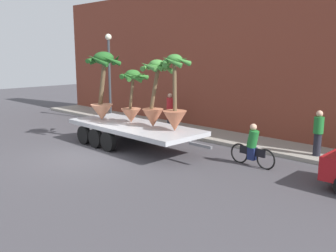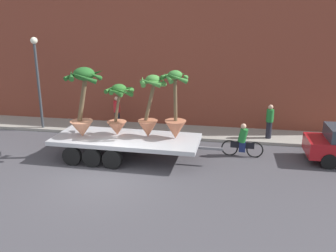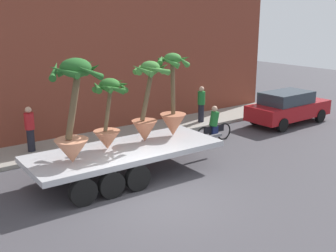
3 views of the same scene
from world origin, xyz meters
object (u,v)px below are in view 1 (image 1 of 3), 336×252
(potted_palm_front, at_px, (175,103))
(street_lamp, at_px, (109,65))
(potted_palm_extra, at_px, (155,97))
(potted_palm_middle, at_px, (103,86))
(potted_palm_rear, at_px, (132,97))
(pedestrian_near_gate, at_px, (170,109))
(flatbed_trailer, at_px, (130,129))
(cyclist, at_px, (252,147))
(pedestrian_far_left, at_px, (318,132))

(potted_palm_front, bearing_deg, street_lamp, 159.60)
(potted_palm_extra, bearing_deg, potted_palm_middle, -170.52)
(potted_palm_rear, bearing_deg, pedestrian_near_gate, 109.61)
(potted_palm_rear, height_order, street_lamp, street_lamp)
(potted_palm_rear, height_order, pedestrian_near_gate, potted_palm_rear)
(potted_palm_middle, height_order, street_lamp, street_lamp)
(street_lamp, bearing_deg, flatbed_trailer, -30.01)
(pedestrian_near_gate, bearing_deg, cyclist, -22.71)
(potted_palm_rear, xyz_separation_m, street_lamp, (-5.33, 2.89, 1.15))
(potted_palm_front, distance_m, pedestrian_near_gate, 5.47)
(flatbed_trailer, relative_size, pedestrian_near_gate, 4.27)
(pedestrian_far_left, bearing_deg, cyclist, -119.40)
(pedestrian_far_left, relative_size, street_lamp, 0.35)
(potted_palm_middle, height_order, cyclist, potted_palm_middle)
(street_lamp, bearing_deg, pedestrian_far_left, 1.81)
(potted_palm_extra, bearing_deg, potted_palm_rear, 178.66)
(flatbed_trailer, relative_size, potted_palm_rear, 3.23)
(flatbed_trailer, xyz_separation_m, potted_palm_middle, (-1.53, -0.22, 1.70))
(potted_palm_front, height_order, potted_palm_extra, potted_palm_front)
(street_lamp, bearing_deg, pedestrian_near_gate, 11.78)
(potted_palm_middle, xyz_separation_m, potted_palm_extra, (2.79, 0.47, -0.26))
(potted_palm_rear, xyz_separation_m, potted_palm_middle, (-1.37, -0.50, 0.39))
(flatbed_trailer, bearing_deg, pedestrian_far_left, 28.52)
(pedestrian_near_gate, bearing_deg, flatbed_trailer, -69.67)
(pedestrian_near_gate, height_order, pedestrian_far_left, same)
(pedestrian_far_left, bearing_deg, potted_palm_middle, -154.96)
(cyclist, distance_m, pedestrian_near_gate, 7.27)
(pedestrian_near_gate, bearing_deg, street_lamp, -168.22)
(potted_palm_front, height_order, cyclist, potted_palm_front)
(cyclist, bearing_deg, potted_palm_middle, -168.11)
(flatbed_trailer, distance_m, street_lamp, 6.80)
(flatbed_trailer, relative_size, cyclist, 3.97)
(cyclist, bearing_deg, pedestrian_near_gate, 157.29)
(potted_palm_rear, distance_m, pedestrian_far_left, 7.52)
(potted_palm_rear, bearing_deg, potted_palm_middle, -159.93)
(potted_palm_middle, height_order, potted_palm_front, potted_palm_middle)
(potted_palm_extra, relative_size, street_lamp, 0.56)
(pedestrian_near_gate, bearing_deg, potted_palm_extra, -53.76)
(potted_palm_front, bearing_deg, pedestrian_far_left, 38.27)
(potted_palm_middle, relative_size, pedestrian_near_gate, 1.76)
(potted_palm_rear, bearing_deg, street_lamp, 151.57)
(pedestrian_near_gate, height_order, street_lamp, street_lamp)
(flatbed_trailer, distance_m, potted_palm_rear, 1.35)
(cyclist, xyz_separation_m, pedestrian_near_gate, (-6.70, 2.80, 0.37))
(potted_palm_middle, distance_m, potted_palm_front, 3.93)
(flatbed_trailer, xyz_separation_m, potted_palm_rear, (-0.16, 0.28, 1.31))
(potted_palm_middle, relative_size, cyclist, 1.63)
(flatbed_trailer, bearing_deg, potted_palm_rear, 119.10)
(potted_palm_rear, distance_m, street_lamp, 6.17)
(potted_palm_middle, bearing_deg, flatbed_trailer, 8.02)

